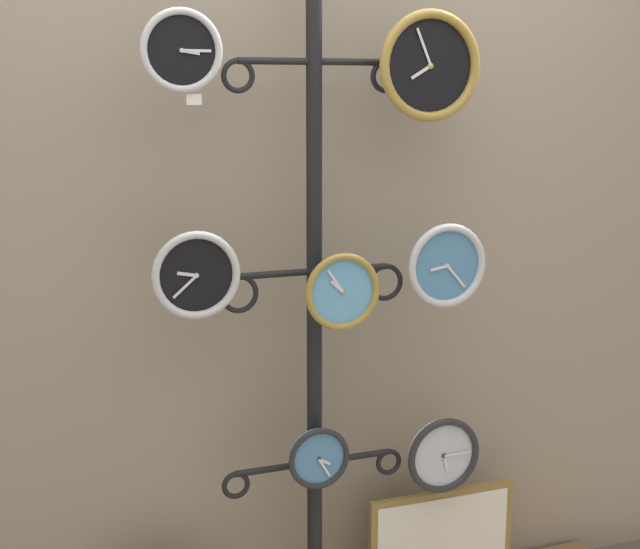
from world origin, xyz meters
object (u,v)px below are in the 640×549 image
object	(u,v)px
clock_bottom_center	(318,458)
picture_frame	(442,542)
clock_middle_left	(196,275)
clock_bottom_right	(443,455)
display_stand	(314,415)
clock_middle_center	(342,291)
clock_middle_right	(446,265)
clock_top_right	(430,66)
clock_top_left	(181,50)

from	to	relation	value
clock_bottom_center	picture_frame	bearing A→B (deg)	7.45
clock_middle_left	clock_bottom_right	xyz separation A→B (m)	(0.78, 0.02, -0.64)
display_stand	clock_bottom_right	distance (m)	0.44
clock_middle_center	clock_middle_right	distance (m)	0.34
clock_top_right	clock_middle_right	distance (m)	0.59
clock_middle_right	picture_frame	xyz separation A→B (m)	(0.06, 0.08, -0.96)
display_stand	clock_bottom_center	xyz separation A→B (m)	(-0.02, -0.08, -0.11)
clock_middle_left	clock_bottom_center	xyz separation A→B (m)	(0.36, 0.02, -0.59)
clock_bottom_center	picture_frame	world-z (taller)	clock_bottom_center
clock_top_left	clock_middle_center	distance (m)	0.80
display_stand	clock_bottom_center	size ratio (longest dim) A/B	11.01
clock_top_right	clock_middle_left	bearing A→B (deg)	-179.76
picture_frame	clock_middle_center	bearing A→B (deg)	-167.55
clock_middle_right	clock_middle_center	bearing A→B (deg)	-178.77
clock_middle_left	clock_middle_center	size ratio (longest dim) A/B	1.07
clock_middle_left	clock_middle_center	distance (m)	0.43
display_stand	clock_middle_right	distance (m)	0.61
clock_middle_center	clock_bottom_right	world-z (taller)	clock_middle_center
display_stand	clock_top_left	bearing A→B (deg)	-165.51
clock_middle_left	clock_bottom_center	distance (m)	0.69
display_stand	clock_top_right	xyz separation A→B (m)	(0.32, -0.09, 1.05)
clock_middle_center	clock_top_left	bearing A→B (deg)	179.53
clock_top_left	clock_top_right	bearing A→B (deg)	0.85
display_stand	clock_middle_left	bearing A→B (deg)	-165.75
clock_top_left	clock_bottom_right	xyz separation A→B (m)	(0.80, 0.03, -1.24)
clock_middle_right	clock_top_left	bearing A→B (deg)	-179.73
clock_top_right	clock_middle_center	world-z (taller)	clock_top_right
clock_middle_center	clock_bottom_right	xyz separation A→B (m)	(0.36, 0.03, -0.57)
clock_top_left	picture_frame	distance (m)	1.79
display_stand	clock_middle_right	bearing A→B (deg)	-14.44
clock_top_right	clock_bottom_center	distance (m)	1.20
clock_middle_center	picture_frame	distance (m)	0.99
display_stand	clock_bottom_center	world-z (taller)	display_stand
clock_bottom_center	clock_bottom_right	size ratio (longest dim) A/B	0.77
clock_top_right	clock_middle_center	size ratio (longest dim) A/B	1.38
clock_bottom_center	clock_top_left	bearing A→B (deg)	-176.44
clock_top_right	clock_middle_right	size ratio (longest dim) A/B	1.23
clock_top_right	clock_bottom_right	distance (m)	1.21
display_stand	clock_top_left	xyz separation A→B (m)	(-0.40, -0.10, 1.08)
clock_top_right	picture_frame	xyz separation A→B (m)	(0.12, 0.07, -1.54)
display_stand	clock_middle_center	xyz separation A→B (m)	(0.05, -0.11, 0.41)
clock_top_left	clock_bottom_center	world-z (taller)	clock_top_left
clock_middle_center	picture_frame	size ratio (longest dim) A/B	0.44
clock_bottom_center	clock_middle_center	bearing A→B (deg)	-23.80
clock_top_left	clock_bottom_right	world-z (taller)	clock_top_left
clock_top_left	clock_middle_left	xyz separation A→B (m)	(0.02, 0.01, -0.59)
clock_bottom_right	clock_middle_center	bearing A→B (deg)	-175.38
display_stand	clock_bottom_right	world-z (taller)	display_stand
clock_middle_left	clock_bottom_center	world-z (taller)	clock_middle_left
clock_middle_left	clock_top_left	bearing A→B (deg)	-161.81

